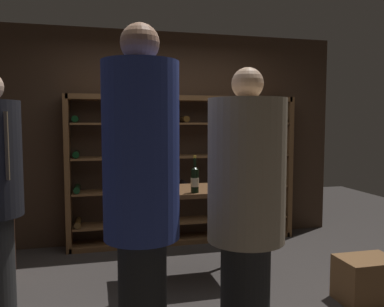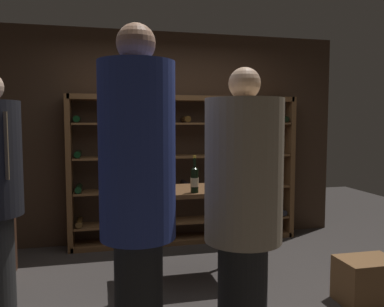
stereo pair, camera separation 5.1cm
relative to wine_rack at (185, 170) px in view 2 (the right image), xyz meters
name	(u,v)px [view 2 (the right image)]	position (x,y,z in m)	size (l,w,h in m)	color
ground_plane	(198,295)	(-0.21, -1.54, -0.91)	(9.50, 9.50, 0.00)	#383330
back_wall	(165,137)	(-0.21, 0.21, 0.41)	(4.60, 0.10, 2.64)	#3D2B1E
wine_rack	(185,170)	(0.00, 0.00, 0.00)	(2.84, 0.32, 1.83)	brown
tasting_table	(192,201)	(-0.18, -1.18, -0.14)	(1.00, 0.59, 0.88)	brown
person_bystander_dark_jacket	(138,192)	(-0.83, -2.62, 0.22)	(0.41, 0.41, 2.03)	black
person_guest_khaki	(243,205)	(-0.19, -2.54, 0.10)	(0.47, 0.47, 1.84)	black
wine_crate	(367,281)	(1.13, -2.00, -0.72)	(0.48, 0.34, 0.38)	brown
wine_bottle_green_slim	(194,179)	(-0.21, -1.39, 0.09)	(0.07, 0.07, 0.33)	black
wine_bottle_amber_reserve	(151,178)	(-0.60, -1.38, 0.11)	(0.09, 0.09, 0.38)	black
wine_glass_stemmed_left	(162,177)	(-0.46, -1.08, 0.08)	(0.08, 0.08, 0.14)	silver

